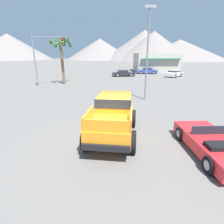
{
  "coord_description": "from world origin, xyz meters",
  "views": [
    {
      "loc": [
        -0.09,
        -7.64,
        4.0
      ],
      "look_at": [
        0.24,
        1.42,
        0.97
      ],
      "focal_mm": 28.0,
      "sensor_mm": 36.0,
      "label": 1
    }
  ],
  "objects_px": {
    "red_convertible_car": "(213,144)",
    "traffic_light_main": "(47,51)",
    "parked_car_white": "(174,73)",
    "parked_car_dark": "(123,73)",
    "orange_pickup_truck": "(113,114)",
    "street_lamp_post": "(148,46)",
    "parked_car_blue": "(147,71)",
    "palm_tree_tall": "(61,48)"
  },
  "relations": [
    {
      "from": "parked_car_white",
      "to": "traffic_light_main",
      "type": "xyz_separation_m",
      "value": [
        -19.63,
        -9.05,
        3.7
      ]
    },
    {
      "from": "parked_car_dark",
      "to": "street_lamp_post",
      "type": "relative_size",
      "value": 0.56
    },
    {
      "from": "street_lamp_post",
      "to": "palm_tree_tall",
      "type": "xyz_separation_m",
      "value": [
        -9.33,
        9.02,
        0.18
      ]
    },
    {
      "from": "red_convertible_car",
      "to": "orange_pickup_truck",
      "type": "bearing_deg",
      "value": 153.06
    },
    {
      "from": "orange_pickup_truck",
      "to": "parked_car_white",
      "type": "bearing_deg",
      "value": 71.75
    },
    {
      "from": "red_convertible_car",
      "to": "parked_car_white",
      "type": "xyz_separation_m",
      "value": [
        8.07,
        25.64,
        0.17
      ]
    },
    {
      "from": "orange_pickup_truck",
      "to": "parked_car_dark",
      "type": "xyz_separation_m",
      "value": [
        2.95,
        24.73,
        -0.52
      ]
    },
    {
      "from": "orange_pickup_truck",
      "to": "parked_car_blue",
      "type": "bearing_deg",
      "value": 82.78
    },
    {
      "from": "orange_pickup_truck",
      "to": "street_lamp_post",
      "type": "xyz_separation_m",
      "value": [
        3.2,
        7.11,
        3.48
      ]
    },
    {
      "from": "traffic_light_main",
      "to": "palm_tree_tall",
      "type": "distance_m",
      "value": 2.17
    },
    {
      "from": "parked_car_white",
      "to": "palm_tree_tall",
      "type": "bearing_deg",
      "value": 67.16
    },
    {
      "from": "traffic_light_main",
      "to": "parked_car_blue",
      "type": "bearing_deg",
      "value": 42.28
    },
    {
      "from": "parked_car_white",
      "to": "orange_pickup_truck",
      "type": "bearing_deg",
      "value": 107.77
    },
    {
      "from": "parked_car_white",
      "to": "palm_tree_tall",
      "type": "xyz_separation_m",
      "value": [
        -18.25,
        -7.44,
        4.16
      ]
    },
    {
      "from": "traffic_light_main",
      "to": "palm_tree_tall",
      "type": "bearing_deg",
      "value": 49.4
    },
    {
      "from": "parked_car_blue",
      "to": "street_lamp_post",
      "type": "relative_size",
      "value": 0.57
    },
    {
      "from": "orange_pickup_truck",
      "to": "parked_car_dark",
      "type": "height_order",
      "value": "orange_pickup_truck"
    },
    {
      "from": "red_convertible_car",
      "to": "traffic_light_main",
      "type": "distance_m",
      "value": 20.58
    },
    {
      "from": "street_lamp_post",
      "to": "palm_tree_tall",
      "type": "relative_size",
      "value": 1.21
    },
    {
      "from": "parked_car_dark",
      "to": "parked_car_blue",
      "type": "xyz_separation_m",
      "value": [
        5.46,
        4.27,
        0.05
      ]
    },
    {
      "from": "orange_pickup_truck",
      "to": "traffic_light_main",
      "type": "height_order",
      "value": "traffic_light_main"
    },
    {
      "from": "parked_car_white",
      "to": "traffic_light_main",
      "type": "height_order",
      "value": "traffic_light_main"
    },
    {
      "from": "parked_car_white",
      "to": "traffic_light_main",
      "type": "relative_size",
      "value": 0.67
    },
    {
      "from": "parked_car_white",
      "to": "traffic_light_main",
      "type": "distance_m",
      "value": 21.93
    },
    {
      "from": "red_convertible_car",
      "to": "parked_car_white",
      "type": "height_order",
      "value": "parked_car_white"
    },
    {
      "from": "parked_car_dark",
      "to": "parked_car_blue",
      "type": "distance_m",
      "value": 6.93
    },
    {
      "from": "parked_car_blue",
      "to": "palm_tree_tall",
      "type": "xyz_separation_m",
      "value": [
        -14.55,
        -12.87,
        4.13
      ]
    },
    {
      "from": "parked_car_blue",
      "to": "street_lamp_post",
      "type": "height_order",
      "value": "street_lamp_post"
    },
    {
      "from": "parked_car_blue",
      "to": "traffic_light_main",
      "type": "xyz_separation_m",
      "value": [
        -15.93,
        -14.48,
        3.67
      ]
    },
    {
      "from": "orange_pickup_truck",
      "to": "parked_car_blue",
      "type": "distance_m",
      "value": 30.2
    },
    {
      "from": "parked_car_blue",
      "to": "red_convertible_car",
      "type": "bearing_deg",
      "value": 177.47
    },
    {
      "from": "parked_car_white",
      "to": "parked_car_dark",
      "type": "height_order",
      "value": "parked_car_white"
    },
    {
      "from": "parked_car_white",
      "to": "parked_car_blue",
      "type": "bearing_deg",
      "value": -10.71
    },
    {
      "from": "traffic_light_main",
      "to": "street_lamp_post",
      "type": "relative_size",
      "value": 0.8
    },
    {
      "from": "orange_pickup_truck",
      "to": "red_convertible_car",
      "type": "bearing_deg",
      "value": -18.14
    },
    {
      "from": "parked_car_dark",
      "to": "street_lamp_post",
      "type": "distance_m",
      "value": 18.07
    },
    {
      "from": "parked_car_blue",
      "to": "traffic_light_main",
      "type": "bearing_deg",
      "value": 137.76
    },
    {
      "from": "parked_car_white",
      "to": "parked_car_dark",
      "type": "relative_size",
      "value": 0.97
    },
    {
      "from": "parked_car_blue",
      "to": "traffic_light_main",
      "type": "relative_size",
      "value": 0.71
    },
    {
      "from": "traffic_light_main",
      "to": "palm_tree_tall",
      "type": "xyz_separation_m",
      "value": [
        1.38,
        1.61,
        0.46
      ]
    },
    {
      "from": "parked_car_blue",
      "to": "palm_tree_tall",
      "type": "bearing_deg",
      "value": 136.99
    },
    {
      "from": "street_lamp_post",
      "to": "traffic_light_main",
      "type": "bearing_deg",
      "value": 145.35
    }
  ]
}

